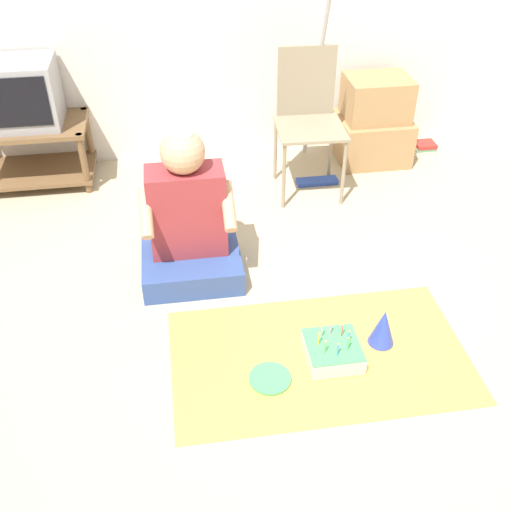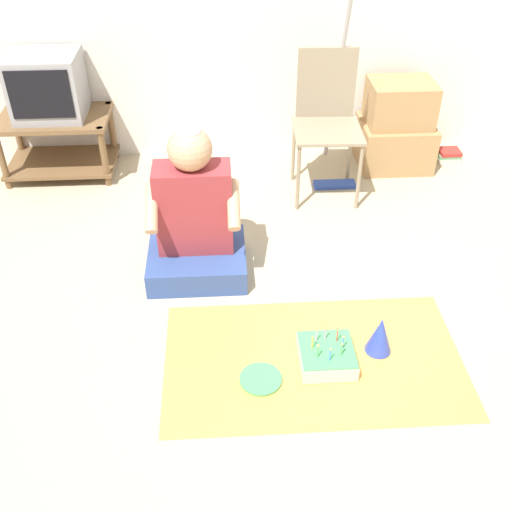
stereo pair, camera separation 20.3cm
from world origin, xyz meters
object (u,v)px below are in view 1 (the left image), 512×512
at_px(birthday_cake, 333,351).
at_px(party_hat_blue, 383,328).
at_px(person_seated, 188,224).
at_px(paper_plate, 270,378).
at_px(folding_chair, 308,112).
at_px(dust_mop, 316,127).
at_px(tv, 22,93).
at_px(book_pile, 424,147).
at_px(cardboard_box_stack, 374,123).

distance_m(birthday_cake, party_hat_blue, 0.27).
relative_size(person_seated, paper_plate, 4.70).
bearing_deg(folding_chair, paper_plate, -107.41).
distance_m(folding_chair, birthday_cake, 1.68).
distance_m(dust_mop, person_seated, 1.32).
height_order(folding_chair, person_seated, person_seated).
distance_m(person_seated, party_hat_blue, 1.12).
distance_m(tv, book_pile, 2.81).
bearing_deg(tv, person_seated, -50.93).
bearing_deg(folding_chair, dust_mop, 52.48).
distance_m(dust_mop, paper_plate, 1.93).
xyz_separation_m(birthday_cake, party_hat_blue, (0.26, 0.06, 0.05)).
bearing_deg(tv, book_pile, 0.01).
bearing_deg(tv, paper_plate, -58.34).
xyz_separation_m(tv, dust_mop, (1.86, -0.22, -0.26)).
bearing_deg(folding_chair, book_pile, 18.80).
height_order(dust_mop, party_hat_blue, dust_mop).
bearing_deg(person_seated, book_pile, 33.12).
relative_size(dust_mop, birthday_cake, 4.89).
distance_m(book_pile, birthday_cake, 2.27).
xyz_separation_m(dust_mop, paper_plate, (-0.62, -1.80, -0.35)).
distance_m(tv, party_hat_blue, 2.65).
bearing_deg(book_pile, folding_chair, -161.20).
height_order(book_pile, party_hat_blue, party_hat_blue).
relative_size(cardboard_box_stack, birthday_cake, 2.39).
height_order(person_seated, birthday_cake, person_seated).
relative_size(birthday_cake, paper_plate, 1.30).
height_order(folding_chair, dust_mop, dust_mop).
bearing_deg(tv, cardboard_box_stack, -0.73).
height_order(dust_mop, birthday_cake, dust_mop).
relative_size(dust_mop, paper_plate, 6.37).
distance_m(folding_chair, paper_plate, 1.84).
distance_m(tv, person_seated, 1.54).
height_order(cardboard_box_stack, book_pile, cardboard_box_stack).
bearing_deg(book_pile, cardboard_box_stack, -175.95).
xyz_separation_m(cardboard_box_stack, paper_plate, (-1.08, -1.99, -0.26)).
distance_m(cardboard_box_stack, book_pile, 0.49).
bearing_deg(birthday_cake, party_hat_blue, 13.28).
bearing_deg(birthday_cake, tv, 128.78).
distance_m(person_seated, paper_plate, 0.94).
height_order(party_hat_blue, paper_plate, party_hat_blue).
bearing_deg(party_hat_blue, birthday_cake, -166.72).
height_order(tv, cardboard_box_stack, tv).
distance_m(person_seated, birthday_cake, 1.00).
bearing_deg(birthday_cake, folding_chair, 82.15).
bearing_deg(cardboard_box_stack, person_seated, -140.26).
distance_m(birthday_cake, paper_plate, 0.32).
distance_m(folding_chair, party_hat_blue, 1.59).
height_order(tv, birthday_cake, tv).
relative_size(tv, dust_mop, 0.36).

